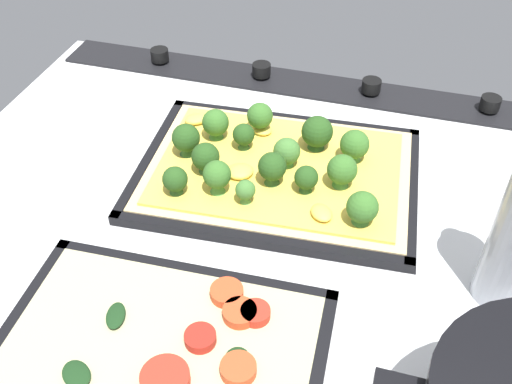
% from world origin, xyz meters
% --- Properties ---
extents(ground_plane, '(0.83, 0.69, 0.03)m').
position_xyz_m(ground_plane, '(0.00, 0.00, -0.01)').
color(ground_plane, silver).
extents(stove_control_panel, '(0.80, 0.07, 0.03)m').
position_xyz_m(stove_control_panel, '(0.00, -0.31, 0.01)').
color(stove_control_panel, black).
rests_on(stove_control_panel, ground_plane).
extents(baking_tray_front, '(0.35, 0.27, 0.01)m').
position_xyz_m(baking_tray_front, '(0.00, -0.09, 0.00)').
color(baking_tray_front, black).
rests_on(baking_tray_front, ground_plane).
extents(broccoli_pizza, '(0.33, 0.24, 0.06)m').
position_xyz_m(broccoli_pizza, '(0.00, -0.09, 0.02)').
color(broccoli_pizza, '#D3B77F').
rests_on(broccoli_pizza, baking_tray_front).
extents(baking_tray_back, '(0.31, 0.23, 0.01)m').
position_xyz_m(baking_tray_back, '(0.04, 0.19, 0.00)').
color(baking_tray_back, black).
rests_on(baking_tray_back, ground_plane).
extents(veggie_pizza_back, '(0.28, 0.20, 0.02)m').
position_xyz_m(veggie_pizza_back, '(0.04, 0.18, 0.01)').
color(veggie_pizza_back, tan).
rests_on(veggie_pizza_back, baking_tray_back).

